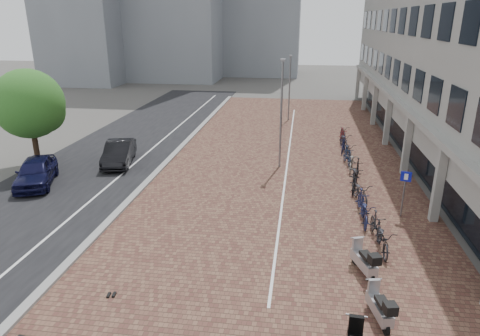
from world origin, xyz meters
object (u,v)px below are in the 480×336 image
car_navy (36,172)px  car_dark (119,153)px  parking_sign (404,187)px  scooter_back (380,306)px  scooter_front (364,260)px

car_navy → car_dark: (2.93, 3.90, -0.03)m
car_navy → parking_sign: 18.38m
parking_sign → scooter_back: bearing=-90.9°
car_dark → scooter_back: size_ratio=2.67×
car_navy → scooter_back: (16.23, -8.57, -0.18)m
car_navy → scooter_back: size_ratio=2.69×
car_navy → parking_sign: bearing=-25.2°
scooter_front → scooter_back: scooter_front is taller
car_navy → car_dark: car_navy is taller
scooter_front → parking_sign: parking_sign is taller
car_navy → scooter_front: car_navy is taller
scooter_back → parking_sign: 7.66m
scooter_front → car_navy: bearing=140.2°
scooter_back → car_dark: bearing=124.2°
scooter_back → car_navy: bearing=139.6°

